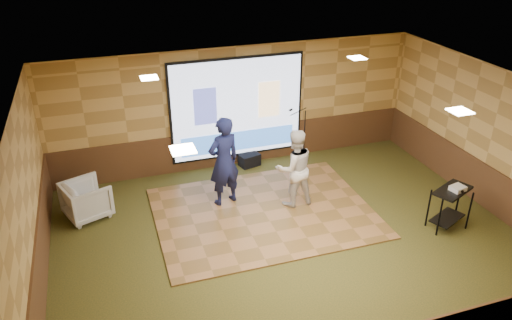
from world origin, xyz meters
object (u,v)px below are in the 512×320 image
object	(u,v)px
player_right	(294,168)
banquet_chair	(87,200)
dance_floor	(264,212)
duffel_bag	(249,160)
projector_screen	(238,109)
mic_stand	(302,142)
player_left	(224,161)
projector	(458,188)
av_table	(450,202)

from	to	relation	value
player_right	banquet_chair	xyz separation A→B (m)	(-4.26, 0.95, -0.50)
dance_floor	duffel_bag	distance (m)	2.25
projector_screen	mic_stand	distance (m)	1.92
mic_stand	projector_screen	bearing A→B (deg)	172.56
player_left	banquet_chair	world-z (taller)	player_left
player_left	player_right	size ratio (longest dim) A/B	1.15
duffel_bag	player_left	bearing A→B (deg)	-124.45
banquet_chair	projector_screen	bearing A→B (deg)	-91.10
mic_stand	projector	bearing A→B (deg)	-65.33
dance_floor	projector	size ratio (longest dim) A/B	16.26
av_table	player_right	bearing A→B (deg)	145.54
projector_screen	player_left	distance (m)	1.98
projector	duffel_bag	size ratio (longest dim) A/B	0.56
projector_screen	banquet_chair	bearing A→B (deg)	-160.39
projector_screen	projector	distance (m)	5.28
av_table	player_left	bearing A→B (deg)	149.97
mic_stand	banquet_chair	bearing A→B (deg)	-166.98
banquet_chair	duffel_bag	bearing A→B (deg)	-94.67
dance_floor	player_left	size ratio (longest dim) A/B	2.26
dance_floor	duffel_bag	xyz separation A→B (m)	(0.39, 2.21, 0.14)
player_right	av_table	xyz separation A→B (m)	(2.62, -1.80, -0.30)
dance_floor	player_left	distance (m)	1.38
player_right	av_table	size ratio (longest dim) A/B	1.96
player_right	dance_floor	bearing A→B (deg)	8.71
av_table	projector_screen	bearing A→B (deg)	128.13
dance_floor	av_table	distance (m)	3.79
player_right	mic_stand	world-z (taller)	player_right
projector_screen	banquet_chair	size ratio (longest dim) A/B	3.82
mic_stand	duffel_bag	distance (m)	1.43
projector_screen	mic_stand	size ratio (longest dim) A/B	2.31
dance_floor	banquet_chair	world-z (taller)	banquet_chair
projector	mic_stand	world-z (taller)	mic_stand
projector_screen	dance_floor	bearing A→B (deg)	-93.69
player_right	projector	world-z (taller)	player_right
dance_floor	projector	distance (m)	3.93
projector_screen	player_right	bearing A→B (deg)	-75.92
projector_screen	dance_floor	xyz separation A→B (m)	(-0.15, -2.39, -1.46)
dance_floor	mic_stand	bearing A→B (deg)	50.09
duffel_bag	projector_screen	bearing A→B (deg)	141.69
dance_floor	duffel_bag	size ratio (longest dim) A/B	9.17
dance_floor	mic_stand	size ratio (longest dim) A/B	3.15
player_left	mic_stand	world-z (taller)	player_left
dance_floor	player_right	world-z (taller)	player_right
player_right	projector	bearing A→B (deg)	143.96
dance_floor	banquet_chair	bearing A→B (deg)	163.06
player_left	banquet_chair	size ratio (longest dim) A/B	2.30
mic_stand	dance_floor	bearing A→B (deg)	-128.06
player_right	banquet_chair	world-z (taller)	player_right
mic_stand	av_table	bearing A→B (deg)	-65.76
av_table	banquet_chair	distance (m)	7.42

